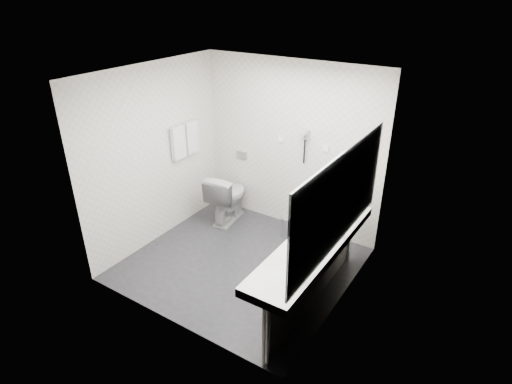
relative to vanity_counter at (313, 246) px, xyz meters
The scene contains 30 objects.
floor 1.39m from the vanity_counter, 169.92° to the left, with size 2.80×2.80×0.00m, color #26262A.
ceiling 2.05m from the vanity_counter, 169.92° to the left, with size 2.80×2.80×0.00m, color white.
wall_back 1.93m from the vanity_counter, 126.87° to the left, with size 2.80×2.80×0.00m, color silver.
wall_front 1.64m from the vanity_counter, 135.64° to the right, with size 2.80×2.80×0.00m, color silver.
wall_left 2.57m from the vanity_counter, behind, with size 2.60×2.60×0.00m, color silver.
wall_right 0.56m from the vanity_counter, 36.03° to the left, with size 2.60×2.60×0.00m, color silver.
vanity_counter is the anchor object (origin of this frame).
vanity_panel 0.43m from the vanity_counter, ahead, with size 0.03×2.15×0.75m, color gray.
vanity_post_near 1.12m from the vanity_counter, 86.97° to the right, with size 0.06×0.06×0.75m, color silver.
vanity_post_far 1.12m from the vanity_counter, 86.97° to the left, with size 0.06×0.06×0.75m, color silver.
mirror 0.70m from the vanity_counter, ahead, with size 0.02×2.20×1.05m, color #B2BCC6.
basin_near 0.65m from the vanity_counter, 90.00° to the right, with size 0.40×0.31×0.05m, color white.
basin_far 0.65m from the vanity_counter, 90.00° to the left, with size 0.40×0.31×0.05m, color white.
faucet_near 0.69m from the vanity_counter, 73.30° to the right, with size 0.04×0.04×0.15m, color silver.
faucet_far 0.69m from the vanity_counter, 73.30° to the left, with size 0.04×0.04×0.15m, color silver.
soap_bottle_a 0.14m from the vanity_counter, 32.70° to the left, with size 0.04×0.04×0.09m, color silver.
soap_bottle_b 0.16m from the vanity_counter, 38.44° to the left, with size 0.08×0.08×0.10m, color silver.
glass_left 0.37m from the vanity_counter, 52.12° to the left, with size 0.06×0.06×0.10m, color silver.
toilet 2.27m from the vanity_counter, 151.41° to the left, with size 0.45×0.79×0.80m, color white.
flush_plate 2.48m from the vanity_counter, 143.06° to the left, with size 0.18×0.02×0.12m, color #B2B5BA.
pedal_bin 1.61m from the vanity_counter, 128.66° to the left, with size 0.22×0.22×0.30m, color #B2B5BA.
bin_lid 1.55m from the vanity_counter, 128.66° to the left, with size 0.22×0.22×0.01m, color #B2B5BA.
towel_rail 2.69m from the vanity_counter, 163.14° to the left, with size 0.02×0.02×0.62m, color silver.
towel_near 2.59m from the vanity_counter, 166.10° to the left, with size 0.07×0.24×0.48m, color silver.
towel_far 2.67m from the vanity_counter, 160.15° to the left, with size 0.07×0.24×0.48m, color silver.
dryer_cradle 1.85m from the vanity_counter, 120.76° to the left, with size 0.10×0.04×0.14m, color #9C9DA2.
dryer_barrel 1.81m from the vanity_counter, 122.01° to the left, with size 0.08×0.08×0.14m, color #9C9DA2.
dryer_cord 1.76m from the vanity_counter, 121.02° to the left, with size 0.02×0.02×0.35m, color black.
switch_plate_a 2.04m from the vanity_counter, 130.59° to the left, with size 0.09×0.02×0.09m, color white.
switch_plate_b 1.69m from the vanity_counter, 111.13° to the left, with size 0.09×0.02×0.09m, color white.
Camera 1 is at (2.68, -3.79, 3.39)m, focal length 29.53 mm.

